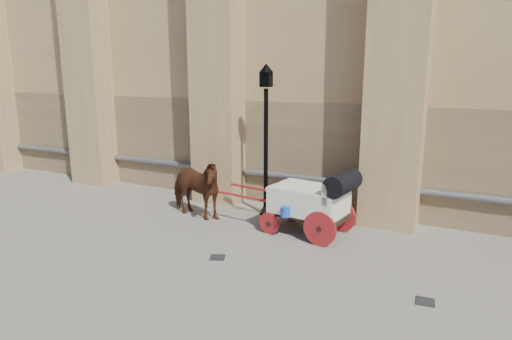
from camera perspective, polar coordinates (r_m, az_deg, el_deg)
The scene contains 6 objects.
ground at distance 10.58m, azimuth -9.93°, elevation -9.42°, with size 90.00×90.00×0.00m, color gray.
horse at distance 12.23m, azimuth -7.74°, elevation -2.22°, with size 0.88×1.93×1.63m, color #56301B.
carriage at distance 10.93m, azimuth 7.19°, elevation -3.66°, with size 3.85×1.53×1.64m.
street_lamp at distance 12.10m, azimuth 1.24°, elevation 4.24°, with size 0.38×0.38×4.05m.
drain_grate_near at distance 9.89m, azimuth -4.83°, elevation -10.83°, with size 0.32×0.32×0.01m, color black.
drain_grate_far at distance 8.69m, azimuth 20.40°, elevation -15.16°, with size 0.32×0.32×0.01m, color black.
Camera 1 is at (5.86, -7.86, 3.97)m, focal length 32.00 mm.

